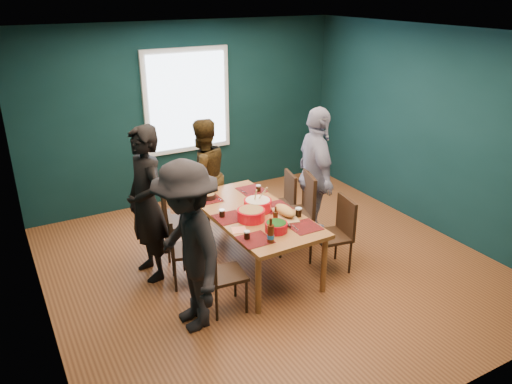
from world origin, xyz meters
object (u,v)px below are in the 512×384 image
(bowl_herbs, at_px, (276,227))
(chair_right_mid, at_px, (300,206))
(chair_left_far, at_px, (173,216))
(person_near_left, at_px, (188,248))
(cutting_board, at_px, (285,212))
(bowl_dumpling, at_px, (258,205))
(person_far_left, at_px, (147,204))
(dining_table, at_px, (253,217))
(chair_left_mid, at_px, (180,244))
(chair_right_near, at_px, (338,229))
(person_right, at_px, (316,176))
(chair_left_near, at_px, (218,269))
(chair_right_far, at_px, (283,199))
(person_back, at_px, (203,176))
(bowl_salad, at_px, (251,214))

(bowl_herbs, bearing_deg, chair_right_mid, 40.76)
(chair_left_far, xyz_separation_m, chair_right_mid, (1.46, -0.61, 0.05))
(person_near_left, relative_size, cutting_board, 3.10)
(bowl_dumpling, distance_m, cutting_board, 0.35)
(person_far_left, height_order, bowl_dumpling, person_far_left)
(chair_left_far, xyz_separation_m, bowl_herbs, (0.72, -1.25, 0.23))
(dining_table, height_order, chair_left_mid, chair_left_mid)
(bowl_herbs, xyz_separation_m, cutting_board, (0.29, 0.28, -0.00))
(dining_table, height_order, chair_right_mid, chair_right_mid)
(chair_right_near, relative_size, bowl_herbs, 3.64)
(chair_left_mid, relative_size, bowl_dumpling, 2.61)
(person_far_left, bearing_deg, bowl_dumpling, 65.94)
(person_near_left, height_order, bowl_herbs, person_near_left)
(dining_table, distance_m, person_far_left, 1.23)
(dining_table, relative_size, person_near_left, 1.10)
(dining_table, relative_size, person_right, 1.06)
(person_right, bearing_deg, chair_left_near, 131.99)
(chair_left_far, height_order, chair_right_near, chair_left_far)
(chair_right_near, bearing_deg, bowl_dumpling, 154.35)
(person_near_left, bearing_deg, chair_right_near, 94.96)
(chair_right_far, relative_size, person_near_left, 0.50)
(person_far_left, distance_m, bowl_herbs, 1.47)
(chair_right_far, bearing_deg, chair_right_near, -72.69)
(person_back, height_order, bowl_herbs, person_back)
(chair_right_near, xyz_separation_m, person_right, (0.19, 0.74, 0.38))
(chair_left_near, xyz_separation_m, bowl_salad, (0.63, 0.45, 0.29))
(chair_right_mid, xyz_separation_m, bowl_salad, (-0.84, -0.26, 0.19))
(chair_right_mid, relative_size, person_near_left, 0.59)
(chair_right_near, bearing_deg, person_back, 127.89)
(chair_left_near, height_order, person_right, person_right)
(bowl_herbs, bearing_deg, dining_table, 88.42)
(bowl_salad, distance_m, bowl_dumpling, 0.27)
(dining_table, height_order, chair_left_far, chair_left_far)
(chair_right_mid, height_order, person_near_left, person_near_left)
(person_far_left, relative_size, bowl_dumpling, 5.49)
(chair_left_far, distance_m, chair_right_mid, 1.58)
(chair_left_near, height_order, person_near_left, person_near_left)
(chair_left_far, xyz_separation_m, bowl_salad, (0.62, -0.88, 0.24))
(dining_table, distance_m, chair_left_near, 0.98)
(chair_right_mid, relative_size, person_far_left, 0.56)
(person_far_left, relative_size, cutting_board, 3.23)
(chair_left_near, xyz_separation_m, bowl_herbs, (0.73, 0.07, 0.28))
(person_back, distance_m, bowl_salad, 1.39)
(person_right, bearing_deg, chair_right_near, -177.33)
(chair_left_far, relative_size, bowl_salad, 2.92)
(dining_table, height_order, chair_right_far, chair_right_far)
(chair_right_near, distance_m, bowl_dumpling, 0.98)
(bowl_dumpling, distance_m, bowl_herbs, 0.57)
(chair_left_near, xyz_separation_m, chair_right_far, (1.51, 1.17, 0.01))
(person_right, bearing_deg, chair_right_mid, 128.36)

